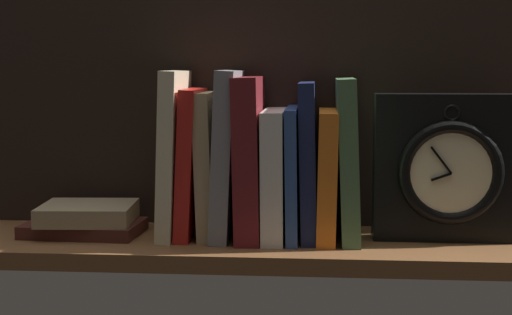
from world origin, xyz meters
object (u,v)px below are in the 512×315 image
book_blue_modern (293,173)px  book_navy_bierce (308,160)px  book_red_requiem (191,163)px  framed_clock (448,168)px  book_gray_chess (227,154)px  book_tan_shortstories (208,164)px  book_maroon_dawkins (250,157)px  book_orange_pandolfini (327,174)px  book_white_catcher (274,174)px  book_cream_twain (174,154)px  book_green_romantic (347,159)px  book_stack_side (86,220)px

book_blue_modern → book_navy_bierce: (2.27, 0.00, 1.85)cm
book_red_requiem → framed_clock: 37.83cm
book_navy_bierce → framed_clock: (20.30, -0.61, -0.88)cm
book_gray_chess → framed_clock: size_ratio=1.16×
book_tan_shortstories → book_maroon_dawkins: bearing=0.0°
book_blue_modern → book_maroon_dawkins: bearing=180.0°
book_orange_pandolfini → book_blue_modern: bearing=180.0°
book_white_catcher → book_blue_modern: size_ratio=0.98×
book_cream_twain → book_red_requiem: book_cream_twain is taller
book_cream_twain → framed_clock: size_ratio=1.15×
book_cream_twain → book_blue_modern: bearing=0.0°
book_red_requiem → book_navy_bierce: bearing=0.0°
book_green_romantic → book_gray_chess: bearing=180.0°
book_navy_bierce → book_green_romantic: (5.77, 0.00, 0.29)cm
book_gray_chess → book_blue_modern: (9.85, 0.00, -2.70)cm
book_cream_twain → book_navy_bierce: book_cream_twain is taller
book_maroon_dawkins → framed_clock: 28.99cm
book_tan_shortstories → book_white_catcher: size_ratio=1.14×
book_orange_pandolfini → book_gray_chess: bearing=180.0°
book_blue_modern → book_stack_side: book_blue_modern is taller
book_red_requiem → book_cream_twain: bearing=180.0°
book_gray_chess → book_white_catcher: (7.14, 0.00, -2.89)cm
book_maroon_dawkins → framed_clock: book_maroon_dawkins is taller
book_white_catcher → book_stack_side: bearing=-178.0°
book_navy_bierce → book_orange_pandolfini: bearing=0.0°
book_red_requiem → book_orange_pandolfini: 20.38cm
book_white_catcher → book_blue_modern: 2.72cm
book_tan_shortstories → book_navy_bierce: 14.96cm
book_gray_chess → book_tan_shortstories: bearing=180.0°
book_white_catcher → book_stack_side: (-28.50, -1.01, -7.24)cm
book_cream_twain → book_tan_shortstories: bearing=0.0°
book_maroon_dawkins → book_orange_pandolfini: book_maroon_dawkins is taller
book_cream_twain → book_navy_bierce: size_ratio=1.07×
book_navy_bierce → book_green_romantic: 5.78cm
book_red_requiem → book_green_romantic: (23.30, 0.00, 0.79)cm
book_green_romantic → book_maroon_dawkins: bearing=180.0°
book_white_catcher → book_navy_bierce: size_ratio=0.82×
book_tan_shortstories → book_white_catcher: 10.05cm
book_cream_twain → book_maroon_dawkins: size_ratio=1.04×
book_red_requiem → framed_clock: book_red_requiem is taller
framed_clock → book_stack_side: bearing=-179.6°
book_red_requiem → framed_clock: bearing=-0.9°
book_red_requiem → book_maroon_dawkins: size_ratio=0.93×
book_maroon_dawkins → book_blue_modern: bearing=0.0°
book_maroon_dawkins → book_red_requiem: bearing=180.0°
book_maroon_dawkins → book_green_romantic: book_maroon_dawkins is taller
book_orange_pandolfini → framed_clock: bearing=-2.0°
book_maroon_dawkins → book_green_romantic: 14.43cm
book_blue_modern → book_cream_twain: bearing=180.0°
book_green_romantic → framed_clock: 14.58cm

